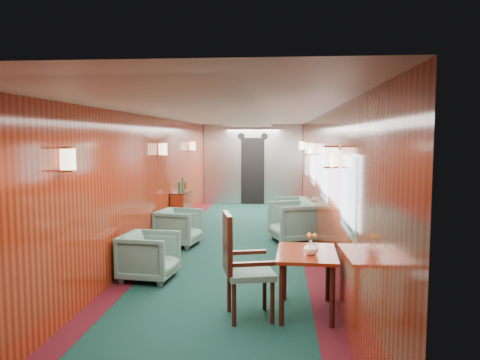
{
  "coord_description": "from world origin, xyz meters",
  "views": [
    {
      "loc": [
        0.8,
        -8.2,
        2.03
      ],
      "look_at": [
        0.0,
        1.28,
        1.15
      ],
      "focal_mm": 35.0,
      "sensor_mm": 36.0,
      "label": 1
    }
  ],
  "objects_px": {
    "side_chair": "(240,262)",
    "armchair_left_far": "(179,227)",
    "armchair_left_near": "(149,256)",
    "armchair_right_far": "(292,212)",
    "armchair_right_near": "(294,222)",
    "credenza": "(182,209)",
    "dining_table": "(307,262)"
  },
  "relations": [
    {
      "from": "side_chair",
      "to": "armchair_left_far",
      "type": "distance_m",
      "value": 3.71
    },
    {
      "from": "armchair_left_near",
      "to": "armchair_right_far",
      "type": "xyz_separation_m",
      "value": [
        2.14,
        4.17,
        -0.01
      ]
    },
    {
      "from": "armchair_right_near",
      "to": "side_chair",
      "type": "bearing_deg",
      "value": -28.68
    },
    {
      "from": "armchair_left_far",
      "to": "credenza",
      "type": "bearing_deg",
      "value": 19.72
    },
    {
      "from": "side_chair",
      "to": "credenza",
      "type": "distance_m",
      "value": 5.25
    },
    {
      "from": "armchair_right_far",
      "to": "armchair_left_near",
      "type": "bearing_deg",
      "value": -36.61
    },
    {
      "from": "dining_table",
      "to": "armchair_right_near",
      "type": "height_order",
      "value": "armchair_right_near"
    },
    {
      "from": "armchair_left_near",
      "to": "armchair_right_far",
      "type": "distance_m",
      "value": 4.68
    },
    {
      "from": "armchair_right_near",
      "to": "armchair_right_far",
      "type": "distance_m",
      "value": 1.57
    },
    {
      "from": "credenza",
      "to": "armchair_right_far",
      "type": "xyz_separation_m",
      "value": [
        2.44,
        0.53,
        -0.11
      ]
    },
    {
      "from": "armchair_left_near",
      "to": "armchair_right_far",
      "type": "relative_size",
      "value": 1.02
    },
    {
      "from": "dining_table",
      "to": "armchair_right_near",
      "type": "distance_m",
      "value": 3.69
    },
    {
      "from": "armchair_right_near",
      "to": "armchair_right_far",
      "type": "height_order",
      "value": "armchair_right_near"
    },
    {
      "from": "side_chair",
      "to": "armchair_right_far",
      "type": "height_order",
      "value": "side_chair"
    },
    {
      "from": "armchair_left_near",
      "to": "armchair_right_near",
      "type": "bearing_deg",
      "value": -32.96
    },
    {
      "from": "dining_table",
      "to": "armchair_left_near",
      "type": "xyz_separation_m",
      "value": [
        -2.16,
        1.09,
        -0.27
      ]
    },
    {
      "from": "armchair_left_near",
      "to": "armchair_right_near",
      "type": "relative_size",
      "value": 0.87
    },
    {
      "from": "dining_table",
      "to": "armchair_right_near",
      "type": "xyz_separation_m",
      "value": [
        -0.03,
        3.69,
        -0.21
      ]
    },
    {
      "from": "side_chair",
      "to": "armchair_left_near",
      "type": "distance_m",
      "value": 1.96
    },
    {
      "from": "side_chair",
      "to": "armchair_right_near",
      "type": "bearing_deg",
      "value": 66.18
    },
    {
      "from": "credenza",
      "to": "armchair_left_far",
      "type": "distance_m",
      "value": 1.58
    },
    {
      "from": "dining_table",
      "to": "armchair_left_near",
      "type": "relative_size",
      "value": 1.33
    },
    {
      "from": "dining_table",
      "to": "credenza",
      "type": "xyz_separation_m",
      "value": [
        -2.46,
        4.73,
        -0.17
      ]
    },
    {
      "from": "credenza",
      "to": "armchair_left_far",
      "type": "height_order",
      "value": "credenza"
    },
    {
      "from": "dining_table",
      "to": "armchair_left_far",
      "type": "height_order",
      "value": "dining_table"
    },
    {
      "from": "armchair_right_near",
      "to": "dining_table",
      "type": "bearing_deg",
      "value": -17.78
    },
    {
      "from": "credenza",
      "to": "armchair_right_near",
      "type": "distance_m",
      "value": 2.65
    },
    {
      "from": "credenza",
      "to": "armchair_left_far",
      "type": "xyz_separation_m",
      "value": [
        0.28,
        -1.55,
        -0.09
      ]
    },
    {
      "from": "dining_table",
      "to": "side_chair",
      "type": "bearing_deg",
      "value": -160.51
    },
    {
      "from": "dining_table",
      "to": "credenza",
      "type": "relative_size",
      "value": 0.88
    },
    {
      "from": "armchair_left_far",
      "to": "armchair_right_near",
      "type": "bearing_deg",
      "value": -67.23
    },
    {
      "from": "side_chair",
      "to": "armchair_right_near",
      "type": "relative_size",
      "value": 1.4
    }
  ]
}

